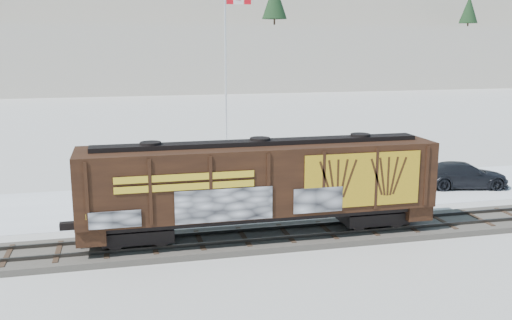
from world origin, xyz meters
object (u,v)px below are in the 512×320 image
object	(u,v)px
car_white	(302,187)
car_dark	(463,175)
hopper_railcar	(260,182)
car_silver	(172,197)
flagpole	(227,102)

from	to	relation	value
car_white	car_dark	bearing A→B (deg)	-65.85
hopper_railcar	car_dark	world-z (taller)	hopper_railcar
car_white	car_dark	size ratio (longest dim) A/B	0.91
car_silver	car_white	bearing A→B (deg)	-97.99
flagpole	car_dark	distance (m)	16.60
hopper_railcar	car_dark	bearing A→B (deg)	24.13
flagpole	car_white	xyz separation A→B (m)	(2.35, -10.01, -3.93)
hopper_railcar	flagpole	world-z (taller)	flagpole
flagpole	car_silver	distance (m)	12.03
hopper_railcar	flagpole	xyz separation A→B (m)	(1.54, 15.90, 1.98)
hopper_railcar	car_dark	distance (m)	16.22
car_silver	car_dark	xyz separation A→B (m)	(18.16, 0.87, 0.02)
car_white	flagpole	bearing A→B (deg)	33.70
car_silver	car_white	world-z (taller)	car_white
car_silver	car_dark	size ratio (longest dim) A/B	0.83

